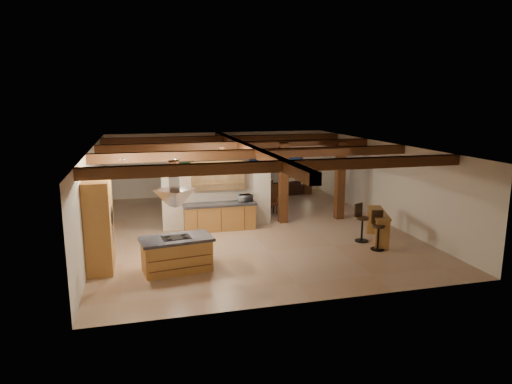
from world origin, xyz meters
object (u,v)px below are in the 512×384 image
(dining_table, at_px, (253,204))
(kitchen_island, at_px, (177,254))
(bar_counter, at_px, (378,221))
(sofa, at_px, (281,188))

(dining_table, bearing_deg, kitchen_island, -113.91)
(kitchen_island, height_order, bar_counter, bar_counter)
(sofa, bearing_deg, dining_table, 44.91)
(sofa, bearing_deg, bar_counter, 86.52)
(dining_table, relative_size, sofa, 0.79)
(dining_table, relative_size, bar_counter, 0.92)
(kitchen_island, xyz_separation_m, bar_counter, (6.34, 0.95, 0.18))
(kitchen_island, bearing_deg, dining_table, 58.42)
(dining_table, bearing_deg, sofa, 61.92)
(dining_table, height_order, bar_counter, bar_counter)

